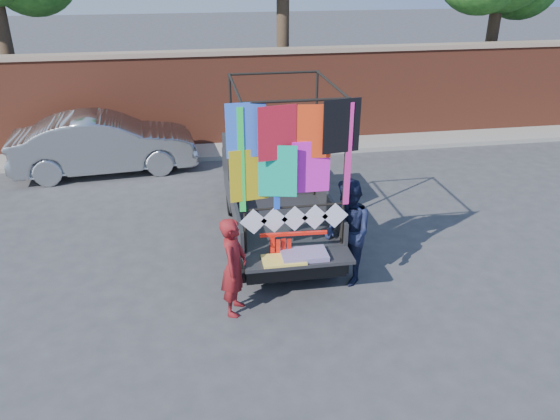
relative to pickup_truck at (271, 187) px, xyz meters
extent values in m
plane|color=#38383A|center=(0.34, -1.89, -0.78)|extent=(90.00, 90.00, 0.00)
cube|color=brown|center=(0.34, 5.11, 0.47)|extent=(30.00, 0.35, 2.50)
cube|color=gray|center=(0.34, 5.11, 1.77)|extent=(30.00, 0.45, 0.12)
cube|color=gray|center=(0.34, 4.41, -0.72)|extent=(30.00, 1.20, 0.12)
cylinder|color=#38281C|center=(-6.16, 6.31, 1.67)|extent=(0.36, 0.36, 4.90)
cylinder|color=#38281C|center=(1.34, 6.31, 1.95)|extent=(0.36, 0.36, 5.46)
cylinder|color=#38281C|center=(7.84, 6.31, 1.49)|extent=(0.36, 0.36, 4.55)
cylinder|color=black|center=(-0.72, 0.55, -0.48)|extent=(0.20, 0.61, 0.61)
cylinder|color=black|center=(-0.72, -1.94, -0.48)|extent=(0.20, 0.61, 0.61)
cylinder|color=black|center=(0.72, 0.55, -0.48)|extent=(0.20, 0.61, 0.61)
cylinder|color=black|center=(0.72, -1.94, -0.48)|extent=(0.20, 0.61, 0.61)
cube|color=black|center=(0.00, -0.74, -0.32)|extent=(1.57, 3.88, 0.28)
cube|color=black|center=(0.00, -1.44, -0.06)|extent=(1.66, 2.13, 0.09)
cube|color=black|center=(-0.81, -1.44, 0.14)|extent=(0.06, 2.13, 0.42)
cube|color=black|center=(0.81, -1.44, 0.14)|extent=(0.06, 2.13, 0.42)
cube|color=black|center=(0.00, -0.39, 0.14)|extent=(1.66, 0.06, 0.42)
cube|color=black|center=(0.00, 0.50, 0.19)|extent=(1.66, 1.48, 1.16)
cube|color=#8C9EAD|center=(0.00, 0.09, 0.56)|extent=(1.48, 0.06, 0.51)
cube|color=#8C9EAD|center=(0.00, 1.20, 0.37)|extent=(1.48, 0.09, 0.65)
cube|color=black|center=(0.00, 1.52, -0.04)|extent=(1.62, 0.83, 0.51)
cube|color=black|center=(0.00, -2.73, -0.04)|extent=(1.66, 0.51, 0.06)
cube|color=black|center=(0.00, -2.52, -0.39)|extent=(1.71, 0.14, 0.17)
cylinder|color=black|center=(-0.76, -2.41, 1.14)|extent=(0.05, 0.05, 2.31)
cylinder|color=black|center=(-0.76, -0.47, 1.14)|extent=(0.05, 0.05, 2.31)
cylinder|color=black|center=(0.76, -2.41, 1.14)|extent=(0.05, 0.05, 2.31)
cylinder|color=black|center=(0.76, -0.47, 1.14)|extent=(0.05, 0.05, 2.31)
cylinder|color=black|center=(0.00, -2.41, 2.30)|extent=(1.57, 0.04, 0.04)
cylinder|color=black|center=(0.00, -0.47, 2.30)|extent=(1.57, 0.04, 0.04)
cylinder|color=black|center=(-0.76, -1.44, 2.30)|extent=(0.04, 1.99, 0.04)
cylinder|color=black|center=(0.76, -1.44, 2.30)|extent=(0.04, 1.99, 0.04)
cylinder|color=black|center=(0.00, -2.41, 0.68)|extent=(1.57, 0.04, 0.04)
cube|color=#356DFF|center=(-0.69, -2.43, 1.88)|extent=(0.57, 0.01, 0.79)
cube|color=red|center=(-0.23, -2.46, 1.88)|extent=(0.57, 0.01, 0.79)
cube|color=#F43B14|center=(0.23, -2.43, 1.88)|extent=(0.57, 0.01, 0.79)
cube|color=black|center=(0.69, -2.46, 1.88)|extent=(0.57, 0.01, 0.79)
cube|color=gold|center=(-0.69, -2.43, 1.28)|extent=(0.57, 0.01, 0.79)
cube|color=#0CB28B|center=(-0.23, -2.46, 1.28)|extent=(0.57, 0.01, 0.79)
cube|color=#FF1CDC|center=(0.23, -2.43, 1.28)|extent=(0.57, 0.01, 0.79)
cube|color=#1CE044|center=(-0.78, -2.44, 1.47)|extent=(0.09, 0.01, 1.57)
cube|color=#DF258A|center=(0.79, -2.44, 1.47)|extent=(0.09, 0.01, 1.57)
cube|color=blue|center=(-0.28, -2.44, 1.47)|extent=(0.09, 0.01, 1.57)
cube|color=white|center=(-0.63, -2.43, 0.50)|extent=(0.42, 0.01, 0.42)
cube|color=white|center=(-0.31, -2.43, 0.50)|extent=(0.42, 0.01, 0.42)
cube|color=white|center=(0.00, -2.43, 0.50)|extent=(0.42, 0.01, 0.42)
cube|color=white|center=(0.31, -2.43, 0.50)|extent=(0.42, 0.01, 0.42)
cube|color=white|center=(0.63, -2.43, 0.50)|extent=(0.42, 0.01, 0.42)
cube|color=#CC2D52|center=(0.09, -2.73, 0.02)|extent=(0.69, 0.42, 0.07)
cube|color=#F3D14C|center=(-0.23, -2.80, 0.01)|extent=(0.65, 0.37, 0.04)
imported|color=#A8ABAF|center=(-3.55, 3.54, -0.06)|extent=(4.47, 1.91, 1.43)
imported|color=maroon|center=(-0.98, -2.85, -0.01)|extent=(0.53, 0.65, 1.55)
imported|color=#161C38|center=(0.90, -2.28, 0.10)|extent=(0.82, 0.97, 1.76)
cube|color=red|center=(-0.04, -2.56, 0.31)|extent=(1.02, 0.11, 0.04)
cube|color=red|center=(-0.37, -2.58, -0.02)|extent=(0.06, 0.02, 0.59)
cube|color=red|center=(-0.28, -2.58, -0.04)|extent=(0.06, 0.02, 0.59)
cube|color=red|center=(-0.19, -2.58, -0.06)|extent=(0.06, 0.02, 0.59)
cube|color=red|center=(-0.11, -2.58, -0.08)|extent=(0.06, 0.02, 0.59)
camera|label=1|loc=(-1.46, -9.71, 4.14)|focal=35.00mm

